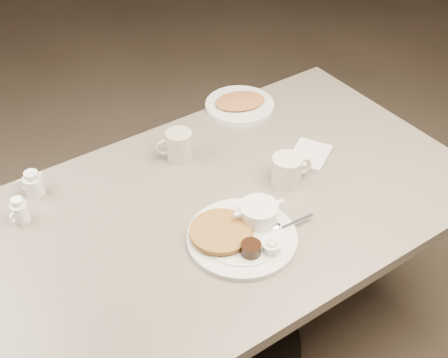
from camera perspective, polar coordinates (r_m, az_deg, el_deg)
diner_table at (r=1.90m, az=0.34°, el=-5.86°), size 1.50×0.90×0.75m
main_plate at (r=1.66m, az=1.78°, el=-4.97°), size 0.40×0.37×0.07m
coffee_mug_near at (r=1.83m, az=6.12°, el=0.92°), size 0.14×0.11×0.09m
napkin at (r=1.95m, az=8.18°, el=2.25°), size 0.18×0.17×0.02m
coffee_mug_far at (r=1.91m, az=-4.38°, el=3.18°), size 0.13×0.11×0.10m
creamer_left at (r=1.79m, az=-18.96°, el=-2.90°), size 0.07×0.06×0.08m
creamer_right at (r=1.87m, az=-17.77°, el=-0.44°), size 0.08×0.06×0.08m
hash_plate at (r=2.17m, az=1.52°, el=7.20°), size 0.32×0.32×0.04m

